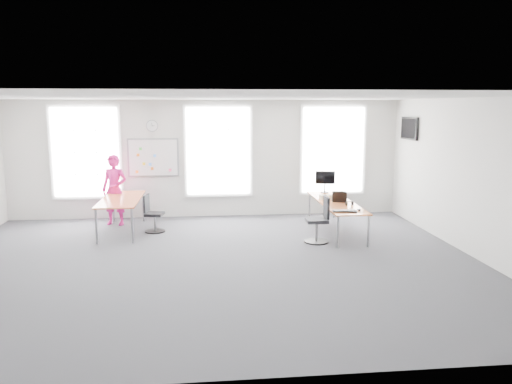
{
  "coord_description": "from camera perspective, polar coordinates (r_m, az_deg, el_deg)",
  "views": [
    {
      "loc": [
        -0.08,
        -8.82,
        2.85
      ],
      "look_at": [
        0.98,
        1.2,
        1.1
      ],
      "focal_mm": 35.0,
      "sensor_mm": 36.0,
      "label": 1
    }
  ],
  "objects": [
    {
      "name": "floor",
      "position": [
        9.27,
        -5.29,
        -8.09
      ],
      "size": [
        10.0,
        10.0,
        0.0
      ],
      "primitive_type": "plane",
      "color": "#29292E",
      "rests_on": "ground"
    },
    {
      "name": "wall_back",
      "position": [
        12.89,
        -5.65,
        3.79
      ],
      "size": [
        10.0,
        0.0,
        10.0
      ],
      "primitive_type": "plane",
      "rotation": [
        1.57,
        0.0,
        0.0
      ],
      "color": "silver",
      "rests_on": "ground"
    },
    {
      "name": "headphones",
      "position": [
        11.14,
        10.6,
        -1.28
      ],
      "size": [
        0.17,
        0.09,
        0.1
      ],
      "rotation": [
        0.0,
        0.0,
        -0.03
      ],
      "color": "black",
      "rests_on": "desk_right"
    },
    {
      "name": "whiteboard",
      "position": [
        12.92,
        -11.67,
        3.87
      ],
      "size": [
        1.2,
        0.03,
        0.9
      ],
      "primitive_type": "cube",
      "color": "white",
      "rests_on": "wall_back"
    },
    {
      "name": "chair_right",
      "position": [
        10.58,
        7.26,
        -3.45
      ],
      "size": [
        0.52,
        0.52,
        0.98
      ],
      "rotation": [
        0.0,
        0.0,
        -1.6
      ],
      "color": "black",
      "rests_on": "ground"
    },
    {
      "name": "paper_stack",
      "position": [
        11.79,
        8.04,
        -0.57
      ],
      "size": [
        0.31,
        0.24,
        0.1
      ],
      "primitive_type": "cube",
      "rotation": [
        0.0,
        0.0,
        0.08
      ],
      "color": "beige",
      "rests_on": "desk_right"
    },
    {
      "name": "window_mid",
      "position": [
        12.85,
        -4.32,
        4.68
      ],
      "size": [
        1.6,
        0.06,
        2.2
      ],
      "primitive_type": "cube",
      "color": "silver",
      "rests_on": "wall_back"
    },
    {
      "name": "desk_left",
      "position": [
        11.71,
        -15.14,
        -1.03
      ],
      "size": [
        0.85,
        2.13,
        0.78
      ],
      "color": "#D2773C",
      "rests_on": "ground"
    },
    {
      "name": "lens_cap",
      "position": [
        10.87,
        10.78,
        -1.78
      ],
      "size": [
        0.07,
        0.07,
        0.01
      ],
      "primitive_type": "cylinder",
      "rotation": [
        0.0,
        0.0,
        -0.17
      ],
      "color": "black",
      "rests_on": "desk_right"
    },
    {
      "name": "ceiling",
      "position": [
        8.82,
        -5.6,
        10.78
      ],
      "size": [
        10.0,
        10.0,
        0.0
      ],
      "primitive_type": "plane",
      "rotation": [
        3.14,
        0.0,
        0.0
      ],
      "color": "white",
      "rests_on": "ground"
    },
    {
      "name": "person",
      "position": [
        12.44,
        -15.86,
        0.22
      ],
      "size": [
        0.71,
        0.56,
        1.7
      ],
      "primitive_type": "imported",
      "rotation": [
        0.0,
        0.0,
        -0.27
      ],
      "color": "#C91871",
      "rests_on": "ground"
    },
    {
      "name": "chair_left",
      "position": [
        11.61,
        -11.75,
        -2.66
      ],
      "size": [
        0.46,
        0.46,
        0.86
      ],
      "rotation": [
        0.0,
        0.0,
        1.39
      ],
      "color": "black",
      "rests_on": "ground"
    },
    {
      "name": "monitor",
      "position": [
        12.61,
        7.91,
        1.4
      ],
      "size": [
        0.49,
        0.2,
        0.55
      ],
      "rotation": [
        0.0,
        0.0,
        -0.16
      ],
      "color": "black",
      "rests_on": "desk_right"
    },
    {
      "name": "keyboard",
      "position": [
        10.45,
        10.12,
        -2.18
      ],
      "size": [
        0.52,
        0.28,
        0.02
      ],
      "primitive_type": "cube",
      "rotation": [
        0.0,
        0.0,
        -0.23
      ],
      "color": "black",
      "rests_on": "desk_right"
    },
    {
      "name": "window_right",
      "position": [
        13.28,
        8.77,
        4.77
      ],
      "size": [
        1.6,
        0.06,
        2.2
      ],
      "primitive_type": "cube",
      "color": "silver",
      "rests_on": "wall_back"
    },
    {
      "name": "desk_right",
      "position": [
        11.53,
        9.13,
        -1.32
      ],
      "size": [
        0.75,
        2.82,
        0.69
      ],
      "color": "#D2773C",
      "rests_on": "ground"
    },
    {
      "name": "laptop_sleeve",
      "position": [
        11.43,
        9.52,
        -0.57
      ],
      "size": [
        0.32,
        0.24,
        0.25
      ],
      "rotation": [
        0.0,
        0.0,
        -0.28
      ],
      "color": "black",
      "rests_on": "desk_right"
    },
    {
      "name": "window_left",
      "position": [
        13.17,
        -18.87,
        4.31
      ],
      "size": [
        1.6,
        0.06,
        2.2
      ],
      "primitive_type": "cube",
      "color": "silver",
      "rests_on": "wall_back"
    },
    {
      "name": "tv",
      "position": [
        12.86,
        17.13,
        6.96
      ],
      "size": [
        0.06,
        0.9,
        0.55
      ],
      "primitive_type": "cube",
      "color": "black",
      "rests_on": "wall_right"
    },
    {
      "name": "wall_front",
      "position": [
        5.01,
        -4.89,
        -5.81
      ],
      "size": [
        10.0,
        0.0,
        10.0
      ],
      "primitive_type": "plane",
      "rotation": [
        -1.57,
        0.0,
        0.0
      ],
      "color": "silver",
      "rests_on": "ground"
    },
    {
      "name": "mouse",
      "position": [
        10.6,
        11.69,
        -2.0
      ],
      "size": [
        0.1,
        0.14,
        0.05
      ],
      "primitive_type": "ellipsoid",
      "rotation": [
        0.0,
        0.0,
        -0.18
      ],
      "color": "black",
      "rests_on": "desk_right"
    },
    {
      "name": "wall_right",
      "position": [
        10.27,
        23.7,
        1.47
      ],
      "size": [
        0.0,
        10.0,
        10.0
      ],
      "primitive_type": "plane",
      "rotation": [
        1.57,
        0.0,
        -1.57
      ],
      "color": "silver",
      "rests_on": "ground"
    },
    {
      "name": "wall_clock",
      "position": [
        12.86,
        -11.79,
        7.42
      ],
      "size": [
        0.3,
        0.04,
        0.3
      ],
      "primitive_type": "cylinder",
      "rotation": [
        1.57,
        0.0,
        0.0
      ],
      "color": "gray",
      "rests_on": "wall_back"
    }
  ]
}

